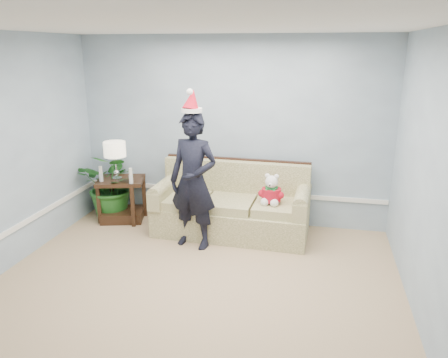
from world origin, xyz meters
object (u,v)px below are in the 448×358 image
at_px(sofa, 232,208).
at_px(table_lamp, 115,151).
at_px(houseplant, 113,185).
at_px(teddy_bear, 271,193).
at_px(side_table, 122,204).
at_px(man, 193,181).

height_order(sofa, table_lamp, table_lamp).
distance_m(table_lamp, houseplant, 0.58).
distance_m(table_lamp, teddy_bear, 2.36).
relative_size(side_table, teddy_bear, 1.89).
bearing_deg(teddy_bear, table_lamp, -179.69).
xyz_separation_m(sofa, houseplant, (-1.88, 0.15, 0.17)).
xyz_separation_m(table_lamp, teddy_bear, (2.32, -0.21, -0.41)).
height_order(sofa, houseplant, houseplant).
bearing_deg(table_lamp, side_table, 34.79).
height_order(man, teddy_bear, man).
bearing_deg(teddy_bear, man, -152.45).
distance_m(sofa, table_lamp, 1.90).
xyz_separation_m(side_table, houseplant, (-0.17, 0.07, 0.27)).
distance_m(sofa, teddy_bear, 0.66).
relative_size(houseplant, teddy_bear, 2.47).
bearing_deg(teddy_bear, sofa, 169.47).
bearing_deg(man, houseplant, 166.60).
relative_size(houseplant, man, 0.58).
xyz_separation_m(sofa, teddy_bear, (0.56, -0.16, 0.32)).
xyz_separation_m(houseplant, teddy_bear, (2.44, -0.31, 0.15)).
bearing_deg(table_lamp, sofa, -1.55).
relative_size(table_lamp, man, 0.32).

